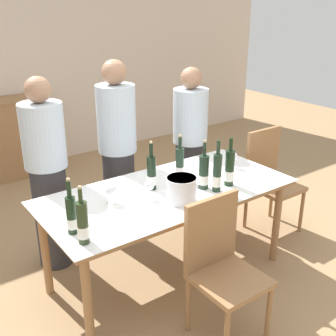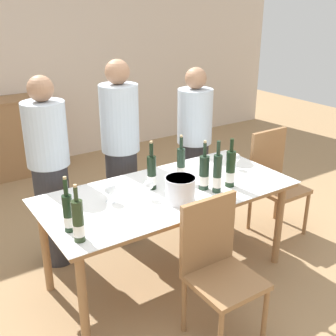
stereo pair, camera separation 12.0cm
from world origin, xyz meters
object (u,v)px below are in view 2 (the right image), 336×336
at_px(chair_near_front, 217,262).
at_px(chair_right_end, 274,176).
at_px(wine_bottle_3, 78,222).
at_px(ice_bucket, 180,189).
at_px(person_guest_left, 121,155).
at_px(wine_bottle_4, 152,173).
at_px(wine_bottle_6, 204,174).
at_px(wine_glass_1, 148,186).
at_px(wine_glass_0, 110,189).
at_px(wine_glass_2, 236,158).
at_px(wine_bottle_1, 217,174).
at_px(wine_bottle_2, 230,170).
at_px(person_host, 50,175).
at_px(dining_table, 168,199).
at_px(person_guest_right, 194,147).
at_px(wine_bottle_0, 68,213).
at_px(wine_bottle_5, 181,165).

bearing_deg(chair_near_front, chair_right_end, 30.02).
bearing_deg(wine_bottle_3, ice_bucket, 6.55).
distance_m(chair_near_front, person_guest_left, 1.43).
bearing_deg(wine_bottle_4, wine_bottle_6, -34.11).
xyz_separation_m(wine_glass_1, chair_right_end, (1.44, 0.13, -0.31)).
relative_size(wine_bottle_6, wine_glass_1, 2.74).
bearing_deg(chair_near_front, wine_bottle_4, 90.93).
bearing_deg(wine_glass_0, wine_glass_2, -0.80).
height_order(wine_bottle_1, person_guest_left, person_guest_left).
relative_size(wine_bottle_2, wine_bottle_4, 1.00).
distance_m(person_host, person_guest_left, 0.65).
bearing_deg(dining_table, person_guest_right, 41.99).
distance_m(wine_bottle_4, chair_near_front, 0.84).
height_order(wine_glass_1, person_guest_left, person_guest_left).
relative_size(person_host, person_guest_left, 0.96).
distance_m(wine_bottle_0, wine_bottle_6, 1.07).
height_order(wine_glass_1, wine_glass_2, wine_glass_1).
height_order(wine_bottle_4, wine_bottle_6, wine_bottle_6).
relative_size(wine_bottle_0, person_guest_right, 0.24).
height_order(wine_bottle_4, person_guest_right, person_guest_right).
xyz_separation_m(wine_bottle_4, person_guest_right, (0.84, 0.59, -0.13)).
bearing_deg(wine_bottle_1, wine_bottle_2, 9.93).
bearing_deg(person_guest_right, chair_right_end, -49.72).
bearing_deg(wine_bottle_1, wine_glass_2, 31.83).
xyz_separation_m(wine_bottle_4, wine_glass_1, (-0.11, -0.13, -0.03)).
xyz_separation_m(wine_bottle_1, wine_glass_1, (-0.48, 0.19, -0.04)).
height_order(wine_bottle_3, wine_bottle_5, wine_bottle_5).
relative_size(dining_table, wine_bottle_1, 4.83).
bearing_deg(chair_near_front, wine_glass_0, 116.71).
height_order(wine_bottle_3, wine_bottle_6, wine_bottle_6).
height_order(chair_right_end, person_host, person_host).
bearing_deg(ice_bucket, wine_bottle_0, 176.33).
bearing_deg(wine_bottle_3, wine_bottle_2, 4.71).
height_order(wine_bottle_5, chair_right_end, wine_bottle_5).
bearing_deg(wine_bottle_6, wine_bottle_2, -19.14).
xyz_separation_m(wine_glass_0, chair_near_front, (0.37, -0.74, -0.32)).
xyz_separation_m(ice_bucket, wine_glass_2, (0.75, 0.25, -0.01)).
relative_size(dining_table, wine_bottle_0, 5.26).
bearing_deg(person_host, wine_bottle_1, -44.61).
bearing_deg(wine_glass_0, dining_table, -8.12).
bearing_deg(wine_bottle_0, wine_glass_1, 10.72).
xyz_separation_m(wine_bottle_2, person_host, (-1.09, 0.91, -0.11)).
relative_size(wine_bottle_6, wine_glass_0, 2.67).
height_order(chair_right_end, person_guest_left, person_guest_left).
height_order(ice_bucket, wine_glass_1, ice_bucket).
bearing_deg(wine_bottle_4, ice_bucket, -80.53).
bearing_deg(person_guest_left, wine_bottle_0, -132.94).
bearing_deg(person_guest_left, wine_glass_0, -122.97).
bearing_deg(wine_bottle_0, chair_right_end, 6.78).
height_order(wine_bottle_5, wine_glass_0, wine_bottle_5).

